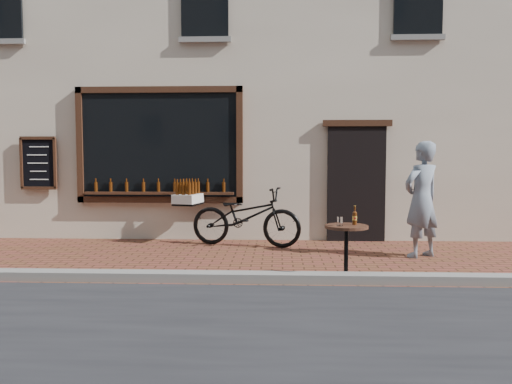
{
  "coord_description": "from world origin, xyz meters",
  "views": [
    {
      "loc": [
        0.39,
        -6.16,
        1.62
      ],
      "look_at": [
        0.07,
        1.2,
        1.1
      ],
      "focal_mm": 35.0,
      "sensor_mm": 36.0,
      "label": 1
    }
  ],
  "objects": [
    {
      "name": "ground",
      "position": [
        0.0,
        0.0,
        0.0
      ],
      "size": [
        90.0,
        90.0,
        0.0
      ],
      "primitive_type": "plane",
      "color": "brown",
      "rests_on": "ground"
    },
    {
      "name": "kerb",
      "position": [
        0.0,
        0.2,
        0.06
      ],
      "size": [
        90.0,
        0.25,
        0.12
      ],
      "primitive_type": "cube",
      "color": "slate",
      "rests_on": "ground"
    },
    {
      "name": "shop_building",
      "position": [
        0.0,
        6.5,
        5.0
      ],
      "size": [
        28.0,
        6.2,
        10.0
      ],
      "color": "beige",
      "rests_on": "ground"
    },
    {
      "name": "cargo_bicycle",
      "position": [
        -0.23,
        2.84,
        0.55
      ],
      "size": [
        2.45,
        1.17,
        1.15
      ],
      "rotation": [
        0.0,
        0.0,
        1.34
      ],
      "color": "black",
      "rests_on": "ground"
    },
    {
      "name": "bistro_table",
      "position": [
        1.3,
        0.35,
        0.52
      ],
      "size": [
        0.57,
        0.57,
        0.97
      ],
      "color": "black",
      "rests_on": "ground"
    },
    {
      "name": "pedestrian",
      "position": [
        2.71,
        1.94,
        0.94
      ],
      "size": [
        0.82,
        0.74,
        1.87
      ],
      "primitive_type": "imported",
      "rotation": [
        0.0,
        0.0,
        3.7
      ],
      "color": "slate",
      "rests_on": "ground"
    }
  ]
}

